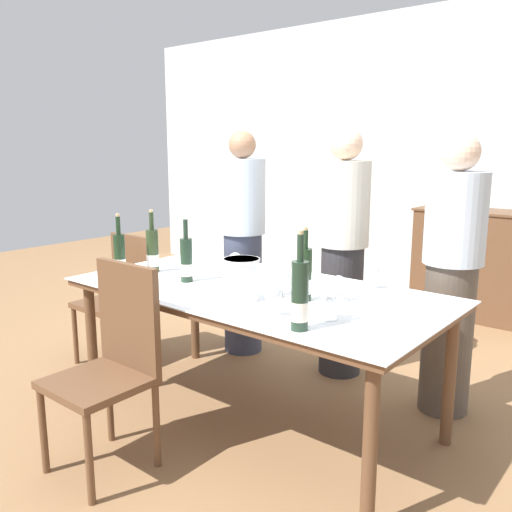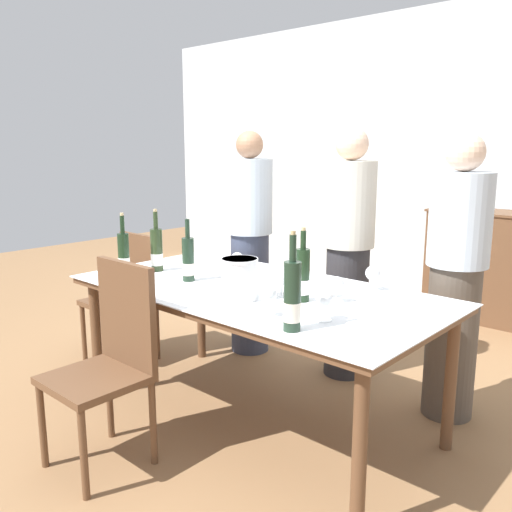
{
  "view_description": "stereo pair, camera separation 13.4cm",
  "coord_description": "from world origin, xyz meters",
  "px_view_note": "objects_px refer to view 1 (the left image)",
  "views": [
    {
      "loc": [
        1.79,
        -2.18,
        1.52
      ],
      "look_at": [
        0.0,
        0.0,
        0.94
      ],
      "focal_mm": 38.0,
      "sensor_mm": 36.0,
      "label": 1
    },
    {
      "loc": [
        1.89,
        -2.09,
        1.52
      ],
      "look_at": [
        0.0,
        0.0,
        0.94
      ],
      "focal_mm": 38.0,
      "sensor_mm": 36.0,
      "label": 2
    }
  ],
  "objects_px": {
    "wine_bottle_1": "(153,252)",
    "chair_left_end": "(121,290)",
    "person_guest_left": "(343,254)",
    "chair_near_front": "(113,355)",
    "sideboard_cabinet": "(484,265)",
    "ice_bucket": "(242,278)",
    "person_guest_right": "(452,278)",
    "dining_table": "(256,300)",
    "wine_glass_1": "(283,278)",
    "wine_bottle_0": "(300,297)",
    "wine_bottle_2": "(120,256)",
    "person_host": "(243,244)",
    "wine_bottle_4": "(186,261)",
    "wine_glass_2": "(372,272)",
    "wine_glass_3": "(273,295)",
    "wine_glass_4": "(339,284)",
    "wine_glass_5": "(330,298)",
    "wine_glass_0": "(235,260)",
    "wine_bottle_3": "(305,275)"
  },
  "relations": [
    {
      "from": "wine_bottle_1",
      "to": "chair_left_end",
      "type": "xyz_separation_m",
      "value": [
        -0.57,
        0.17,
        -0.38
      ]
    },
    {
      "from": "person_guest_left",
      "to": "chair_near_front",
      "type": "bearing_deg",
      "value": -99.89
    },
    {
      "from": "chair_left_end",
      "to": "chair_near_front",
      "type": "bearing_deg",
      "value": -38.41
    },
    {
      "from": "sideboard_cabinet",
      "to": "ice_bucket",
      "type": "xyz_separation_m",
      "value": [
        -0.31,
        -2.91,
        0.39
      ]
    },
    {
      "from": "person_guest_right",
      "to": "dining_table",
      "type": "bearing_deg",
      "value": -134.34
    },
    {
      "from": "dining_table",
      "to": "wine_glass_1",
      "type": "height_order",
      "value": "wine_glass_1"
    },
    {
      "from": "wine_bottle_0",
      "to": "wine_bottle_2",
      "type": "distance_m",
      "value": 1.37
    },
    {
      "from": "sideboard_cabinet",
      "to": "ice_bucket",
      "type": "distance_m",
      "value": 2.96
    },
    {
      "from": "person_host",
      "to": "person_guest_left",
      "type": "bearing_deg",
      "value": 7.8
    },
    {
      "from": "wine_bottle_2",
      "to": "chair_near_front",
      "type": "xyz_separation_m",
      "value": [
        0.54,
        -0.46,
        -0.34
      ]
    },
    {
      "from": "sideboard_cabinet",
      "to": "wine_bottle_4",
      "type": "relative_size",
      "value": 3.38
    },
    {
      "from": "wine_glass_2",
      "to": "person_guest_left",
      "type": "xyz_separation_m",
      "value": [
        -0.46,
        0.49,
        -0.03
      ]
    },
    {
      "from": "dining_table",
      "to": "person_guest_left",
      "type": "height_order",
      "value": "person_guest_left"
    },
    {
      "from": "sideboard_cabinet",
      "to": "person_guest_right",
      "type": "distance_m",
      "value": 1.98
    },
    {
      "from": "sideboard_cabinet",
      "to": "person_host",
      "type": "relative_size",
      "value": 0.74
    },
    {
      "from": "wine_glass_3",
      "to": "person_guest_left",
      "type": "height_order",
      "value": "person_guest_left"
    },
    {
      "from": "dining_table",
      "to": "person_guest_left",
      "type": "distance_m",
      "value": 0.88
    },
    {
      "from": "wine_bottle_0",
      "to": "wine_glass_3",
      "type": "bearing_deg",
      "value": 159.18
    },
    {
      "from": "wine_bottle_4",
      "to": "wine_glass_4",
      "type": "bearing_deg",
      "value": 12.93
    },
    {
      "from": "wine_bottle_2",
      "to": "wine_glass_5",
      "type": "height_order",
      "value": "wine_bottle_2"
    },
    {
      "from": "wine_glass_0",
      "to": "wine_bottle_2",
      "type": "bearing_deg",
      "value": -144.98
    },
    {
      "from": "wine_glass_2",
      "to": "wine_glass_4",
      "type": "relative_size",
      "value": 1.02
    },
    {
      "from": "ice_bucket",
      "to": "wine_bottle_1",
      "type": "relative_size",
      "value": 0.55
    },
    {
      "from": "ice_bucket",
      "to": "wine_bottle_2",
      "type": "height_order",
      "value": "wine_bottle_2"
    },
    {
      "from": "chair_near_front",
      "to": "person_guest_right",
      "type": "xyz_separation_m",
      "value": [
        1.03,
        1.53,
        0.25
      ]
    },
    {
      "from": "wine_glass_0",
      "to": "person_host",
      "type": "bearing_deg",
      "value": 127.73
    },
    {
      "from": "wine_glass_3",
      "to": "wine_glass_4",
      "type": "xyz_separation_m",
      "value": [
        0.1,
        0.4,
        -0.01
      ]
    },
    {
      "from": "chair_near_front",
      "to": "person_host",
      "type": "bearing_deg",
      "value": 108.01
    },
    {
      "from": "wine_glass_4",
      "to": "wine_glass_3",
      "type": "bearing_deg",
      "value": -104.04
    },
    {
      "from": "wine_glass_0",
      "to": "wine_glass_5",
      "type": "relative_size",
      "value": 1.08
    },
    {
      "from": "wine_glass_2",
      "to": "chair_near_front",
      "type": "xyz_separation_m",
      "value": [
        -0.74,
        -1.13,
        -0.31
      ]
    },
    {
      "from": "ice_bucket",
      "to": "wine_glass_2",
      "type": "relative_size",
      "value": 1.56
    },
    {
      "from": "wine_bottle_0",
      "to": "wine_glass_2",
      "type": "distance_m",
      "value": 0.79
    },
    {
      "from": "wine_glass_1",
      "to": "chair_near_front",
      "type": "height_order",
      "value": "chair_near_front"
    },
    {
      "from": "person_guest_left",
      "to": "ice_bucket",
      "type": "bearing_deg",
      "value": -87.07
    },
    {
      "from": "wine_glass_5",
      "to": "dining_table",
      "type": "bearing_deg",
      "value": 160.93
    },
    {
      "from": "wine_glass_0",
      "to": "person_guest_left",
      "type": "bearing_deg",
      "value": 70.96
    },
    {
      "from": "ice_bucket",
      "to": "person_guest_left",
      "type": "bearing_deg",
      "value": 92.93
    },
    {
      "from": "wine_bottle_2",
      "to": "person_guest_left",
      "type": "xyz_separation_m",
      "value": [
        0.82,
        1.16,
        -0.06
      ]
    },
    {
      "from": "sideboard_cabinet",
      "to": "wine_glass_4",
      "type": "distance_m",
      "value": 2.66
    },
    {
      "from": "person_host",
      "to": "person_guest_left",
      "type": "distance_m",
      "value": 0.78
    },
    {
      "from": "wine_glass_2",
      "to": "sideboard_cabinet",
      "type": "bearing_deg",
      "value": 92.34
    },
    {
      "from": "wine_glass_1",
      "to": "wine_bottle_3",
      "type": "bearing_deg",
      "value": -3.56
    },
    {
      "from": "ice_bucket",
      "to": "person_guest_right",
      "type": "distance_m",
      "value": 1.22
    },
    {
      "from": "wine_bottle_1",
      "to": "wine_glass_3",
      "type": "xyz_separation_m",
      "value": [
        1.11,
        -0.24,
        -0.02
      ]
    },
    {
      "from": "wine_bottle_2",
      "to": "chair_near_front",
      "type": "relative_size",
      "value": 0.38
    },
    {
      "from": "wine_bottle_0",
      "to": "person_guest_right",
      "type": "bearing_deg",
      "value": 80.01
    },
    {
      "from": "dining_table",
      "to": "ice_bucket",
      "type": "bearing_deg",
      "value": -69.95
    },
    {
      "from": "person_host",
      "to": "chair_left_end",
      "type": "bearing_deg",
      "value": -129.12
    },
    {
      "from": "wine_glass_2",
      "to": "chair_left_end",
      "type": "bearing_deg",
      "value": -170.42
    }
  ]
}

